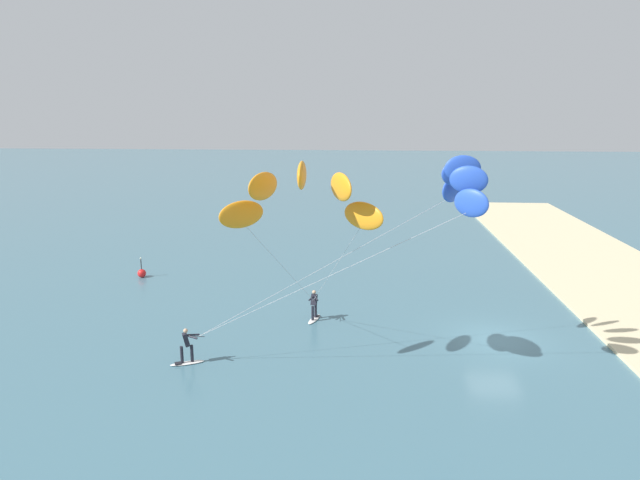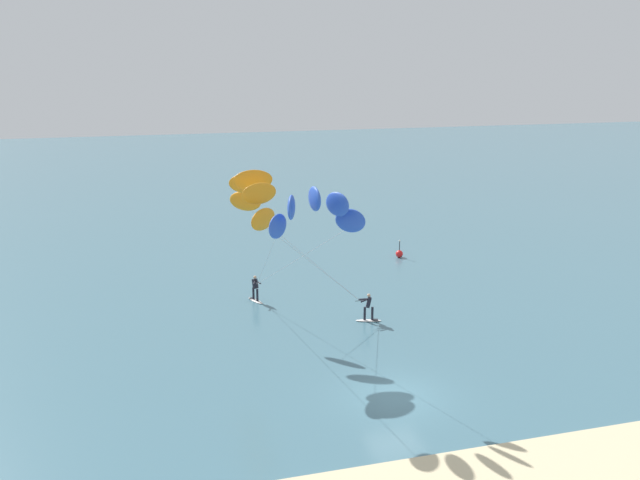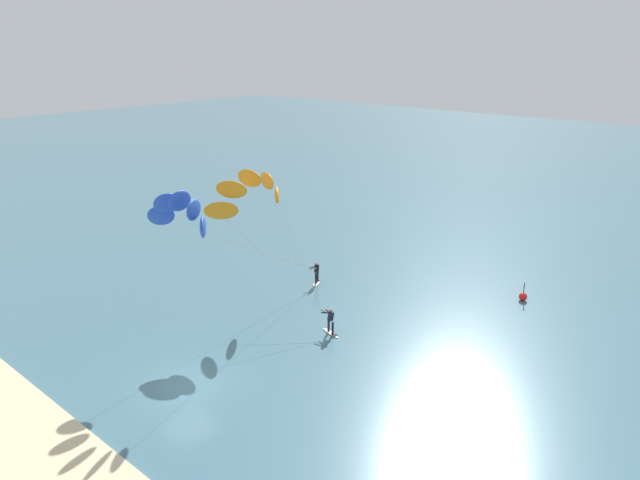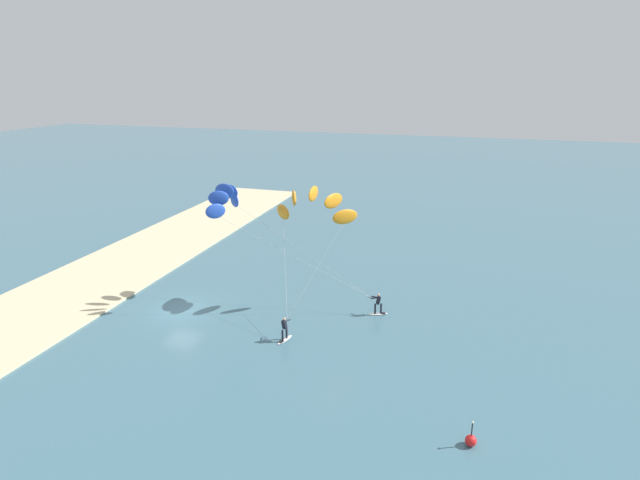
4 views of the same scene
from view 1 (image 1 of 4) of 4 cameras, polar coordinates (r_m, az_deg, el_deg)
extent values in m
plane|color=#426B7A|center=(29.42, 17.44, -9.61)|extent=(240.00, 240.00, 0.00)
ellipsoid|color=white|center=(30.50, -0.60, -8.04)|extent=(1.54, 0.77, 0.08)
cube|color=black|center=(30.84, -0.32, -7.69)|extent=(0.35, 0.36, 0.02)
cylinder|color=black|center=(30.15, -0.75, -7.42)|extent=(0.14, 0.14, 0.78)
cylinder|color=black|center=(30.53, -0.45, -7.15)|extent=(0.14, 0.14, 0.78)
cube|color=black|center=(30.10, -0.60, -6.05)|extent=(0.39, 0.38, 0.63)
sphere|color=tan|center=(29.97, -0.61, -5.30)|extent=(0.20, 0.20, 0.20)
cylinder|color=black|center=(29.54, -0.68, -6.14)|extent=(0.55, 0.04, 0.03)
cylinder|color=black|center=(29.78, -0.43, -5.91)|extent=(0.59, 0.31, 0.15)
cylinder|color=black|center=(29.79, -0.85, -5.90)|extent=(0.59, 0.30, 0.15)
ellipsoid|color=orange|center=(22.54, -7.96, 2.59)|extent=(1.73, 1.70, 1.10)
ellipsoid|color=orange|center=(22.19, -5.79, 5.46)|extent=(2.07, 1.08, 1.10)
ellipsoid|color=orange|center=(21.94, -1.86, 6.58)|extent=(2.10, 0.34, 1.10)
ellipsoid|color=orange|center=(21.92, 2.13, 5.41)|extent=(2.06, 1.12, 1.10)
ellipsoid|color=orange|center=(22.10, 4.42, 2.47)|extent=(1.70, 1.73, 1.10)
cylinder|color=#B2B2B7|center=(25.95, -3.83, -2.69)|extent=(6.10, 2.36, 5.42)
cylinder|color=#B2B2B7|center=(25.76, 1.51, -2.78)|extent=(6.04, 2.50, 5.42)
ellipsoid|color=white|center=(26.34, -13.29, -12.04)|extent=(0.91, 1.52, 0.08)
cube|color=black|center=(26.29, -14.21, -12.02)|extent=(0.37, 0.37, 0.02)
cylinder|color=black|center=(26.18, -12.86, -11.14)|extent=(0.14, 0.14, 0.78)
cylinder|color=black|center=(26.15, -13.83, -11.23)|extent=(0.14, 0.14, 0.78)
cube|color=black|center=(25.88, -13.43, -9.80)|extent=(0.40, 0.41, 0.63)
sphere|color=tan|center=(25.72, -13.48, -8.94)|extent=(0.20, 0.20, 0.20)
cylinder|color=black|center=(25.70, -12.24, -9.54)|extent=(0.06, 0.55, 0.03)
cylinder|color=black|center=(25.85, -12.79, -9.36)|extent=(0.33, 0.58, 0.15)
cylinder|color=black|center=(25.65, -12.91, -9.55)|extent=(0.28, 0.60, 0.15)
ellipsoid|color=blue|center=(22.25, 15.09, 3.64)|extent=(1.24, 1.32, 1.10)
ellipsoid|color=blue|center=(22.74, 14.84, 5.92)|extent=(0.80, 1.51, 1.10)
ellipsoid|color=blue|center=(23.75, 14.27, 7.02)|extent=(0.40, 1.51, 1.10)
ellipsoid|color=blue|center=(24.83, 13.67, 6.59)|extent=(0.93, 1.48, 1.10)
ellipsoid|color=blue|center=(25.55, 13.27, 4.97)|extent=(1.32, 1.24, 1.10)
cylinder|color=#B2B2B7|center=(23.19, 0.51, -3.88)|extent=(1.13, 11.27, 6.01)
cylinder|color=#B2B2B7|center=(24.83, 0.54, -2.70)|extent=(2.33, 11.09, 6.01)
sphere|color=red|center=(39.57, -17.62, -3.23)|extent=(0.56, 0.56, 0.56)
cylinder|color=#262628|center=(39.40, -17.69, -2.35)|extent=(0.06, 0.06, 0.70)
sphere|color=#F2F2CC|center=(39.29, -17.73, -1.78)|extent=(0.12, 0.12, 0.12)
camera|label=2|loc=(37.01, 71.55, 9.83)|focal=39.29mm
camera|label=3|loc=(53.12, 29.74, 17.71)|focal=32.56mm
camera|label=4|loc=(58.54, -9.89, 18.98)|focal=28.71mm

